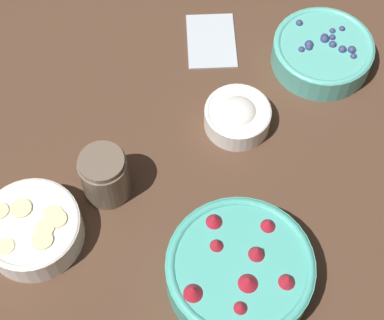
% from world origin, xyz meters
% --- Properties ---
extents(ground_plane, '(4.00, 4.00, 0.00)m').
position_xyz_m(ground_plane, '(0.00, 0.00, 0.00)').
color(ground_plane, '#4C3323').
extents(bowl_strawberries, '(0.22, 0.22, 0.09)m').
position_xyz_m(bowl_strawberries, '(0.22, 0.11, 0.04)').
color(bowl_strawberries, '#47AD9E').
rests_on(bowl_strawberries, ground_plane).
extents(bowl_blueberries, '(0.18, 0.18, 0.06)m').
position_xyz_m(bowl_blueberries, '(-0.21, 0.20, 0.03)').
color(bowl_blueberries, '#56B7A8').
rests_on(bowl_blueberries, ground_plane).
extents(bowl_bananas, '(0.15, 0.15, 0.06)m').
position_xyz_m(bowl_bananas, '(0.21, -0.21, 0.03)').
color(bowl_bananas, white).
rests_on(bowl_bananas, ground_plane).
extents(bowl_cream, '(0.11, 0.11, 0.05)m').
position_xyz_m(bowl_cream, '(-0.05, 0.07, 0.03)').
color(bowl_cream, white).
rests_on(bowl_cream, ground_plane).
extents(jar_chocolate, '(0.08, 0.08, 0.09)m').
position_xyz_m(jar_chocolate, '(0.11, -0.12, 0.04)').
color(jar_chocolate, brown).
rests_on(jar_chocolate, ground_plane).
extents(napkin, '(0.15, 0.12, 0.01)m').
position_xyz_m(napkin, '(-0.23, -0.00, 0.00)').
color(napkin, '#B2BCC6').
rests_on(napkin, ground_plane).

